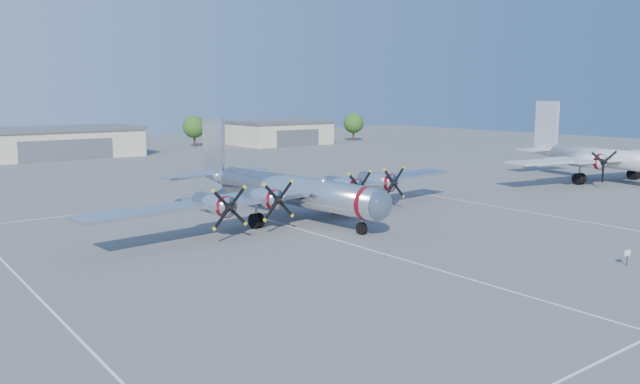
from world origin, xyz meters
TOP-DOWN VIEW (x-y plane):
  - ground at (0.00, 0.00)m, footprint 260.00×260.00m
  - parking_lines at (0.00, -1.75)m, footprint 60.00×50.08m
  - hangar_center at (0.00, 81.96)m, footprint 28.60×14.60m
  - hangar_east at (48.00, 81.96)m, footprint 20.60×14.60m
  - tree_east at (30.00, 88.00)m, footprint 4.80×4.80m
  - tree_far_east at (68.00, 80.00)m, footprint 4.80×4.80m
  - main_bomber_b29 at (1.90, 11.92)m, footprint 42.94×31.44m
  - twin_engine_east at (48.15, 7.35)m, footprint 36.13×28.94m
  - info_placard at (10.75, -15.20)m, footprint 0.55×0.14m

SIDE VIEW (x-z plane):
  - ground at x=0.00m, z-range 0.00..0.00m
  - main_bomber_b29 at x=1.90m, z-range -4.48..4.48m
  - twin_engine_east at x=48.15m, z-range -5.12..5.12m
  - parking_lines at x=0.00m, z-range 0.00..0.01m
  - info_placard at x=10.75m, z-range 0.22..1.28m
  - hangar_center at x=0.00m, z-range 0.01..5.41m
  - hangar_east at x=48.00m, z-range 0.01..5.41m
  - tree_east at x=30.00m, z-range 0.90..7.54m
  - tree_far_east at x=68.00m, z-range 0.90..7.54m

